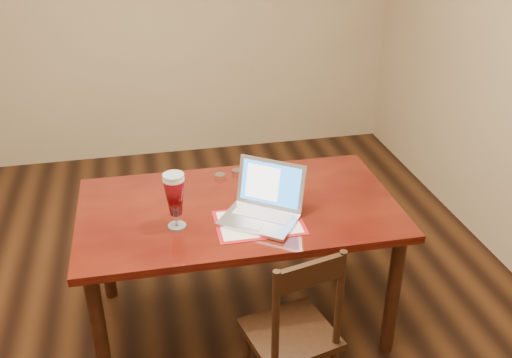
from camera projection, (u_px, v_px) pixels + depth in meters
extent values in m
plane|color=black|center=(171.00, 338.00, 3.22)|extent=(5.00, 5.00, 0.00)
cube|color=tan|center=(135.00, 7.00, 4.75)|extent=(4.50, 0.01, 2.70)
cube|color=#55160B|center=(239.00, 209.00, 3.01)|extent=(1.67, 0.95, 0.04)
cylinder|color=black|center=(100.00, 336.00, 2.72)|extent=(0.07, 0.07, 0.74)
cylinder|color=black|center=(393.00, 295.00, 2.99)|extent=(0.07, 0.07, 0.74)
cylinder|color=black|center=(104.00, 246.00, 3.39)|extent=(0.07, 0.07, 0.74)
cylinder|color=black|center=(344.00, 219.00, 3.66)|extent=(0.07, 0.07, 0.74)
cube|color=maroon|center=(259.00, 223.00, 2.85)|extent=(0.44, 0.32, 0.00)
cube|color=silver|center=(259.00, 222.00, 2.85)|extent=(0.40, 0.27, 0.00)
cube|color=silver|center=(259.00, 220.00, 2.85)|extent=(0.44, 0.41, 0.02)
cube|color=#B6B6BB|center=(262.00, 214.00, 2.88)|extent=(0.31, 0.26, 0.00)
cube|color=silver|center=(253.00, 226.00, 2.78)|extent=(0.11, 0.11, 0.00)
cube|color=silver|center=(271.00, 184.00, 2.91)|extent=(0.33, 0.27, 0.24)
cube|color=blue|center=(270.00, 184.00, 2.91)|extent=(0.29, 0.23, 0.20)
cube|color=white|center=(262.00, 182.00, 2.92)|extent=(0.17, 0.14, 0.17)
cylinder|color=silver|center=(177.00, 226.00, 2.81)|extent=(0.09, 0.09, 0.01)
cylinder|color=silver|center=(177.00, 219.00, 2.79)|extent=(0.02, 0.02, 0.06)
cylinder|color=white|center=(173.00, 178.00, 2.69)|extent=(0.10, 0.10, 0.02)
cylinder|color=silver|center=(173.00, 175.00, 2.68)|extent=(0.10, 0.10, 0.01)
cylinder|color=silver|center=(220.00, 177.00, 3.24)|extent=(0.06, 0.06, 0.04)
cylinder|color=silver|center=(237.00, 173.00, 3.29)|extent=(0.06, 0.06, 0.04)
cube|color=black|center=(290.00, 334.00, 2.69)|extent=(0.47, 0.45, 0.04)
cylinder|color=black|center=(247.00, 356.00, 2.84)|extent=(0.04, 0.04, 0.38)
cylinder|color=black|center=(302.00, 337.00, 2.96)|extent=(0.04, 0.04, 0.38)
cylinder|color=black|center=(276.00, 320.00, 2.38)|extent=(0.03, 0.03, 0.50)
cylinder|color=black|center=(340.00, 299.00, 2.50)|extent=(0.03, 0.03, 0.50)
cube|color=black|center=(310.00, 274.00, 2.36)|extent=(0.31, 0.10, 0.11)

